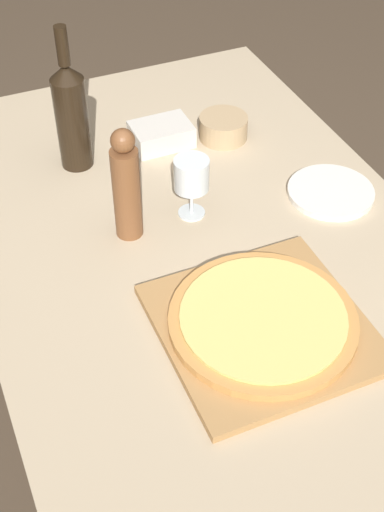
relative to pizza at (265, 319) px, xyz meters
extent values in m
plane|color=#4C3D2D|center=(0.00, 0.26, -0.79)|extent=(12.00, 12.00, 0.00)
cube|color=tan|center=(0.00, 0.26, -0.04)|extent=(0.97, 1.56, 0.03)
cylinder|color=brown|center=(0.42, 0.98, -0.42)|extent=(0.06, 0.06, 0.73)
cube|color=#A87A47|center=(0.00, 0.00, -0.02)|extent=(0.38, 0.38, 0.02)
cylinder|color=#C68947|center=(0.00, 0.00, 0.00)|extent=(0.36, 0.36, 0.02)
cylinder|color=#E0C66B|center=(0.00, 0.00, 0.01)|extent=(0.31, 0.31, 0.01)
cylinder|color=black|center=(-0.17, 0.66, 0.09)|extent=(0.08, 0.08, 0.23)
cone|color=black|center=(-0.17, 0.66, 0.22)|extent=(0.08, 0.08, 0.03)
cylinder|color=black|center=(-0.17, 0.66, 0.28)|extent=(0.03, 0.03, 0.09)
cylinder|color=brown|center=(-0.14, 0.36, 0.08)|extent=(0.06, 0.06, 0.21)
sphere|color=brown|center=(-0.14, 0.36, 0.21)|extent=(0.05, 0.05, 0.05)
cylinder|color=silver|center=(0.01, 0.37, -0.03)|extent=(0.06, 0.06, 0.00)
cylinder|color=silver|center=(0.01, 0.37, 0.01)|extent=(0.01, 0.01, 0.07)
cylinder|color=silver|center=(0.01, 0.37, 0.08)|extent=(0.08, 0.08, 0.07)
cylinder|color=tan|center=(0.20, 0.62, 0.00)|extent=(0.12, 0.12, 0.06)
cylinder|color=silver|center=(0.33, 0.31, -0.02)|extent=(0.20, 0.20, 0.01)
cube|color=beige|center=(0.05, 0.65, 0.00)|extent=(0.15, 0.11, 0.05)
camera|label=1|loc=(-0.48, -0.77, 1.00)|focal=50.00mm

